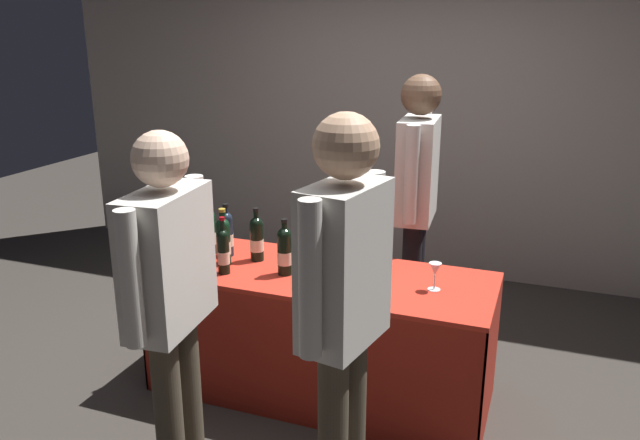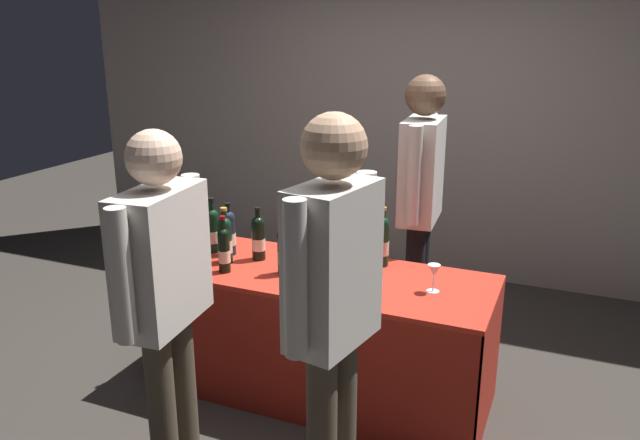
% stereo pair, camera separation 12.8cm
% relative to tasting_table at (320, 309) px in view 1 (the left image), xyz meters
% --- Properties ---
extents(ground_plane, '(12.00, 12.00, 0.00)m').
position_rel_tasting_table_xyz_m(ground_plane, '(0.00, 0.00, -0.51)').
color(ground_plane, '#38332D').
extents(back_partition, '(6.32, 0.12, 2.95)m').
position_rel_tasting_table_xyz_m(back_partition, '(0.00, 2.13, 0.96)').
color(back_partition, '#9E998E').
rests_on(back_partition, ground_plane).
extents(tasting_table, '(1.88, 0.71, 0.73)m').
position_rel_tasting_table_xyz_m(tasting_table, '(0.00, 0.00, 0.00)').
color(tasting_table, red).
rests_on(tasting_table, ground_plane).
extents(featured_wine_bottle, '(0.08, 0.08, 0.30)m').
position_rel_tasting_table_xyz_m(featured_wine_bottle, '(-0.05, 0.15, 0.35)').
color(featured_wine_bottle, '#192333').
rests_on(featured_wine_bottle, tasting_table).
extents(display_bottle_0, '(0.08, 0.08, 0.33)m').
position_rel_tasting_table_xyz_m(display_bottle_0, '(-0.71, 0.06, 0.36)').
color(display_bottle_0, black).
rests_on(display_bottle_0, tasting_table).
extents(display_bottle_1, '(0.08, 0.08, 0.31)m').
position_rel_tasting_table_xyz_m(display_bottle_1, '(-0.40, 0.06, 0.35)').
color(display_bottle_1, black).
rests_on(display_bottle_1, tasting_table).
extents(display_bottle_2, '(0.08, 0.08, 0.31)m').
position_rel_tasting_table_xyz_m(display_bottle_2, '(-0.83, -0.10, 0.35)').
color(display_bottle_2, black).
rests_on(display_bottle_2, tasting_table).
extents(display_bottle_3, '(0.07, 0.07, 0.32)m').
position_rel_tasting_table_xyz_m(display_bottle_3, '(-0.48, -0.19, 0.35)').
color(display_bottle_3, black).
rests_on(display_bottle_3, tasting_table).
extents(display_bottle_4, '(0.08, 0.08, 0.31)m').
position_rel_tasting_table_xyz_m(display_bottle_4, '(-0.17, -0.09, 0.35)').
color(display_bottle_4, black).
rests_on(display_bottle_4, tasting_table).
extents(display_bottle_5, '(0.08, 0.08, 0.32)m').
position_rel_tasting_table_xyz_m(display_bottle_5, '(-0.55, -0.06, 0.36)').
color(display_bottle_5, black).
rests_on(display_bottle_5, tasting_table).
extents(display_bottle_6, '(0.08, 0.08, 0.34)m').
position_rel_tasting_table_xyz_m(display_bottle_6, '(0.27, 0.24, 0.37)').
color(display_bottle_6, black).
rests_on(display_bottle_6, tasting_table).
extents(display_bottle_7, '(0.08, 0.08, 0.31)m').
position_rel_tasting_table_xyz_m(display_bottle_7, '(-0.60, 0.06, 0.36)').
color(display_bottle_7, '#192333').
rests_on(display_bottle_7, tasting_table).
extents(wine_glass_near_vendor, '(0.07, 0.07, 0.14)m').
position_rel_tasting_table_xyz_m(wine_glass_near_vendor, '(0.62, -0.01, 0.33)').
color(wine_glass_near_vendor, silver).
rests_on(wine_glass_near_vendor, tasting_table).
extents(flower_vase, '(0.09, 0.09, 0.38)m').
position_rel_tasting_table_xyz_m(flower_vase, '(0.05, 0.04, 0.35)').
color(flower_vase, slate).
rests_on(flower_vase, tasting_table).
extents(vendor_presenter, '(0.24, 0.61, 1.75)m').
position_rel_tasting_table_xyz_m(vendor_presenter, '(0.36, 0.72, 0.55)').
color(vendor_presenter, black).
rests_on(vendor_presenter, ground_plane).
extents(taster_foreground_right, '(0.25, 0.62, 1.63)m').
position_rel_tasting_table_xyz_m(taster_foreground_right, '(-0.30, -0.96, 0.48)').
color(taster_foreground_right, '#4C4233').
rests_on(taster_foreground_right, ground_plane).
extents(taster_foreground_left, '(0.28, 0.55, 1.74)m').
position_rel_tasting_table_xyz_m(taster_foreground_left, '(0.45, -0.93, 0.53)').
color(taster_foreground_left, '#4C4233').
rests_on(taster_foreground_left, ground_plane).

